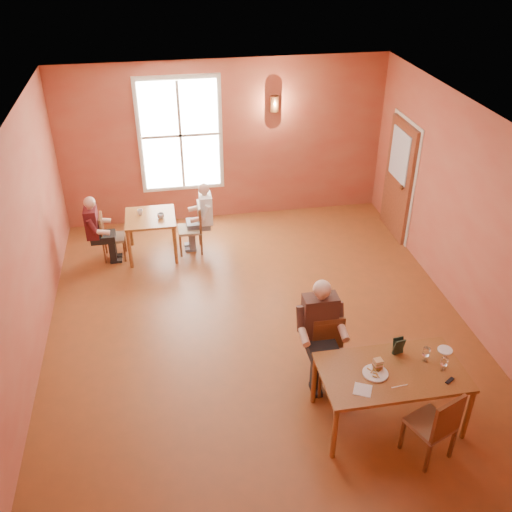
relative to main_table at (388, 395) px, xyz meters
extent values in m
cube|color=brown|center=(-1.16, 2.03, -0.38)|extent=(6.00, 7.00, 0.01)
cube|color=brown|center=(-1.16, 5.53, 1.12)|extent=(6.00, 0.04, 3.00)
cube|color=brown|center=(-1.16, -1.47, 1.12)|extent=(6.00, 0.04, 3.00)
cube|color=brown|center=(-4.16, 2.03, 1.12)|extent=(0.04, 7.00, 3.00)
cube|color=brown|center=(1.84, 2.03, 1.12)|extent=(0.04, 7.00, 3.00)
cube|color=white|center=(-1.16, 2.03, 2.62)|extent=(6.00, 7.00, 0.04)
cube|color=white|center=(-1.96, 5.48, 1.32)|extent=(1.36, 0.10, 1.96)
cube|color=maroon|center=(1.78, 4.33, 0.67)|extent=(0.12, 1.04, 2.10)
cylinder|color=brown|center=(-0.26, 5.43, 1.82)|extent=(0.16, 0.16, 0.28)
cylinder|color=white|center=(-0.21, -0.01, 0.40)|extent=(0.37, 0.37, 0.04)
cube|color=#DDB47B|center=(-0.16, 0.07, 0.44)|extent=(0.10, 0.10, 0.11)
cube|color=#1B2C21|center=(0.16, 0.27, 0.49)|extent=(0.14, 0.08, 0.22)
cube|color=white|center=(-0.02, -0.24, 0.38)|extent=(0.19, 0.03, 0.00)
cube|color=silver|center=(-0.43, -0.23, 0.39)|extent=(0.25, 0.25, 0.01)
cylinder|color=white|center=(0.73, 0.22, 0.39)|extent=(0.23, 0.23, 0.01)
cube|color=black|center=(0.56, -0.26, 0.39)|extent=(0.13, 0.10, 0.02)
imported|color=silver|center=(-2.44, 4.20, 0.40)|extent=(0.14, 0.14, 0.09)
imported|color=white|center=(-2.78, 4.39, 0.40)|extent=(0.13, 0.13, 0.09)
camera|label=1|loc=(-2.34, -4.42, 4.84)|focal=40.00mm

